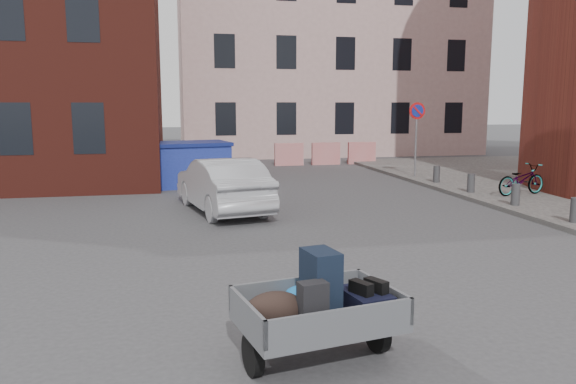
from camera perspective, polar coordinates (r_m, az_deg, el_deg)
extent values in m
plane|color=#38383A|center=(10.10, 4.02, -6.61)|extent=(120.00, 120.00, 0.00)
cube|color=#BB9490|center=(32.82, 3.70, 16.40)|extent=(16.00, 8.00, 14.00)
cylinder|color=gray|center=(20.80, 12.87, 5.15)|extent=(0.07, 0.07, 2.60)
cylinder|color=red|center=(20.74, 12.99, 8.04)|extent=(0.60, 0.03, 0.60)
cylinder|color=navy|center=(20.72, 13.01, 8.04)|extent=(0.44, 0.03, 0.44)
cylinder|color=#3A3A3D|center=(13.86, 27.17, -1.65)|extent=(0.22, 0.22, 0.55)
cylinder|color=#3A3A3D|center=(15.60, 22.11, -0.24)|extent=(0.22, 0.22, 0.55)
cylinder|color=#3A3A3D|center=(17.45, 18.09, 0.87)|extent=(0.22, 0.22, 0.55)
cylinder|color=#3A3A3D|center=(19.36, 14.86, 1.77)|extent=(0.22, 0.22, 0.55)
cube|color=red|center=(24.99, 0.12, 3.85)|extent=(1.30, 0.18, 1.00)
cube|color=red|center=(25.40, 3.88, 3.91)|extent=(1.30, 0.18, 1.00)
cube|color=red|center=(25.92, 7.51, 3.95)|extent=(1.30, 0.18, 1.00)
cylinder|color=black|center=(5.85, -3.59, -16.15)|extent=(0.18, 0.45, 0.44)
cylinder|color=black|center=(6.42, 9.03, -13.90)|extent=(0.18, 0.45, 0.44)
cube|color=slate|center=(6.00, 3.07, -12.96)|extent=(1.78, 1.38, 0.08)
cube|color=slate|center=(5.66, -4.22, -12.39)|extent=(0.24, 1.09, 0.28)
cube|color=slate|center=(6.30, 9.60, -10.27)|extent=(0.24, 1.09, 0.28)
cube|color=slate|center=(6.39, 1.00, -9.85)|extent=(1.58, 0.34, 0.28)
cube|color=slate|center=(5.50, 5.54, -13.08)|extent=(1.58, 0.34, 0.28)
cube|color=slate|center=(6.79, -0.28, -10.84)|extent=(0.21, 0.70, 0.06)
cube|color=black|center=(5.93, 3.33, -9.23)|extent=(0.38, 0.50, 0.70)
cube|color=black|center=(6.08, 7.83, -11.07)|extent=(0.50, 0.66, 0.25)
ellipsoid|color=#2D201B|center=(5.69, -1.33, -11.82)|extent=(0.66, 0.46, 0.36)
cube|color=black|center=(5.62, 2.53, -11.46)|extent=(0.31, 0.23, 0.48)
ellipsoid|color=#1664AB|center=(6.22, 1.24, -10.57)|extent=(0.41, 0.36, 0.24)
cube|color=black|center=(5.94, 7.44, -9.61)|extent=(0.22, 0.29, 0.13)
cube|color=black|center=(6.03, 8.94, -9.37)|extent=(0.22, 0.29, 0.13)
cube|color=#2335A7|center=(18.96, -11.35, 2.60)|extent=(3.63, 2.28, 1.35)
cube|color=navy|center=(18.90, -11.41, 4.80)|extent=(3.76, 2.41, 0.11)
imported|color=#A7A8AE|center=(14.29, -6.68, 0.73)|extent=(2.24, 4.35, 1.37)
imported|color=black|center=(17.41, 22.61, 1.17)|extent=(1.77, 0.93, 0.89)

